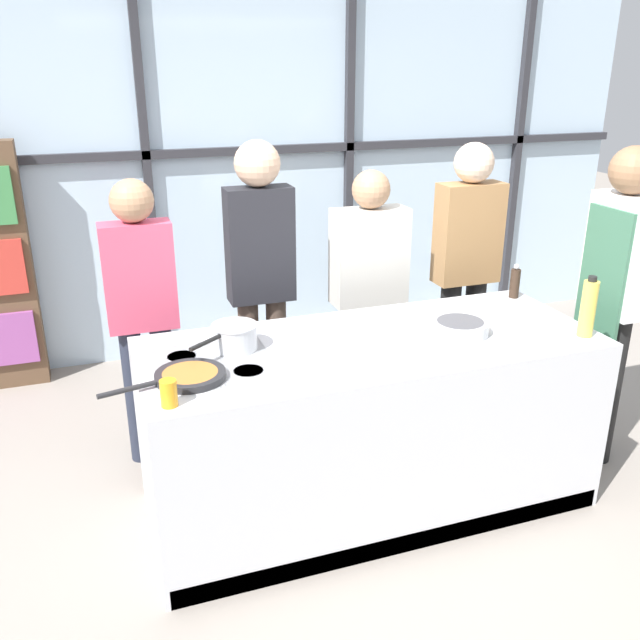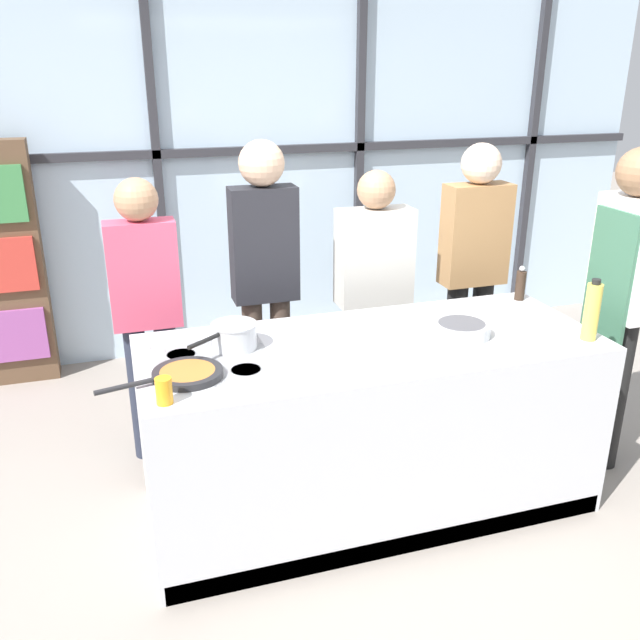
% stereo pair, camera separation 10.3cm
% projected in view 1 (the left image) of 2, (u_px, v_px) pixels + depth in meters
% --- Properties ---
extents(ground_plane, '(18.00, 18.00, 0.00)m').
position_uv_depth(ground_plane, '(367.00, 499.00, 3.56)').
color(ground_plane, gray).
extents(back_window_wall, '(6.40, 0.10, 2.80)m').
position_uv_depth(back_window_wall, '(251.00, 168.00, 5.07)').
color(back_window_wall, silver).
rests_on(back_window_wall, ground_plane).
extents(demo_island, '(2.20, 0.88, 0.90)m').
position_uv_depth(demo_island, '(369.00, 424.00, 3.39)').
color(demo_island, silver).
rests_on(demo_island, ground_plane).
extents(chef, '(0.25, 0.37, 1.76)m').
position_uv_depth(chef, '(614.00, 284.00, 3.62)').
color(chef, black).
rests_on(chef, ground_plane).
extents(spectator_far_left, '(0.37, 0.22, 1.61)m').
position_uv_depth(spectator_far_left, '(142.00, 304.00, 3.63)').
color(spectator_far_left, '#232838').
rests_on(spectator_far_left, ground_plane).
extents(spectator_center_left, '(0.37, 0.25, 1.77)m').
position_uv_depth(spectator_center_left, '(261.00, 271.00, 3.79)').
color(spectator_center_left, '#47382D').
rests_on(spectator_center_left, ground_plane).
extents(spectator_center_right, '(0.44, 0.22, 1.58)m').
position_uv_depth(spectator_center_right, '(368.00, 287.00, 4.05)').
color(spectator_center_right, '#232838').
rests_on(spectator_center_right, ground_plane).
extents(spectator_far_right, '(0.40, 0.24, 1.71)m').
position_uv_depth(spectator_far_right, '(466.00, 260.00, 4.22)').
color(spectator_far_right, black).
rests_on(spectator_far_right, ground_plane).
extents(frying_pan, '(0.53, 0.30, 0.03)m').
position_uv_depth(frying_pan, '(188.00, 376.00, 2.84)').
color(frying_pan, '#232326').
rests_on(frying_pan, demo_island).
extents(saucepan, '(0.34, 0.29, 0.12)m').
position_uv_depth(saucepan, '(235.00, 336.00, 3.12)').
color(saucepan, silver).
rests_on(saucepan, demo_island).
extents(white_plate, '(0.25, 0.25, 0.01)m').
position_uv_depth(white_plate, '(440.00, 318.00, 3.50)').
color(white_plate, white).
rests_on(white_plate, demo_island).
extents(mixing_bowl, '(0.28, 0.28, 0.06)m').
position_uv_depth(mixing_bowl, '(460.00, 327.00, 3.31)').
color(mixing_bowl, silver).
rests_on(mixing_bowl, demo_island).
extents(oil_bottle, '(0.07, 0.07, 0.30)m').
position_uv_depth(oil_bottle, '(588.00, 308.00, 3.24)').
color(oil_bottle, '#E0CC4C').
rests_on(oil_bottle, demo_island).
extents(pepper_grinder, '(0.05, 0.05, 0.20)m').
position_uv_depth(pepper_grinder, '(515.00, 282.00, 3.80)').
color(pepper_grinder, '#332319').
rests_on(pepper_grinder, demo_island).
extents(juice_glass_near, '(0.07, 0.07, 0.11)m').
position_uv_depth(juice_glass_near, '(169.00, 393.00, 2.60)').
color(juice_glass_near, orange).
rests_on(juice_glass_near, demo_island).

